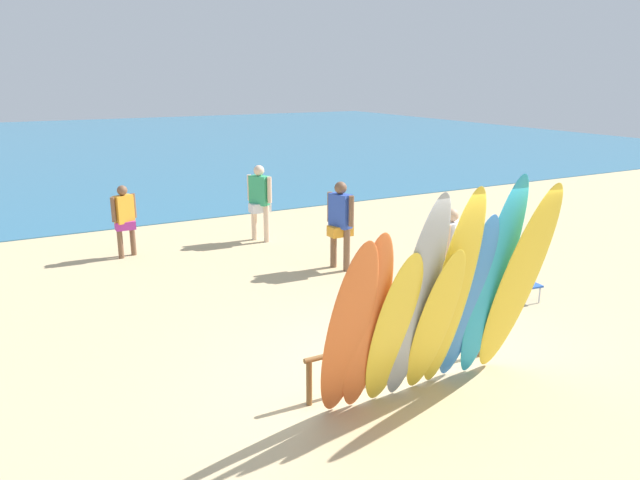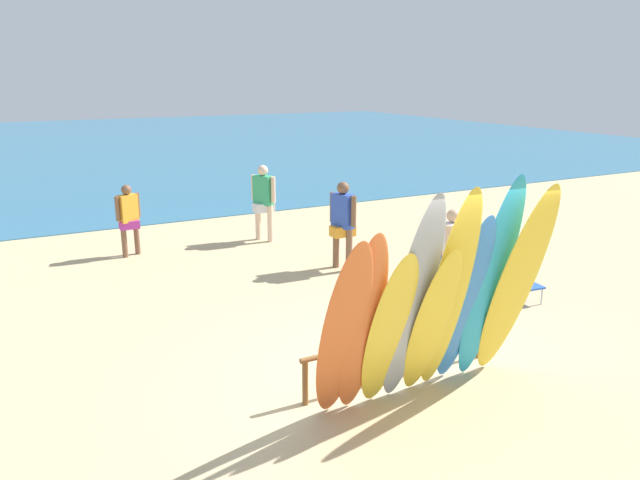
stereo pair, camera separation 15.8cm
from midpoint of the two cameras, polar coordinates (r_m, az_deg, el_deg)
The scene contains 18 objects.
ground at distance 20.30m, azimuth -15.47°, elevation 4.38°, with size 60.00×60.00×0.00m, color tan.
ocean_water at distance 35.50m, azimuth -20.97°, elevation 8.45°, with size 60.00×40.00×0.02m, color teal.
surfboard_rack at distance 7.60m, azimuth 8.16°, elevation -9.81°, with size 2.72×0.07×0.59m.
surfboard_orange_0 at distance 6.35m, azimuth 2.95°, elevation -8.76°, with size 0.55×0.06×2.26m, color orange.
surfboard_orange_1 at distance 6.47m, azimuth 4.70°, elevation -8.12°, with size 0.49×0.08×2.26m, color orange.
surfboard_yellow_2 at distance 6.69m, azimuth 7.25°, elevation -8.59°, with size 0.57×0.06×2.03m, color yellow.
surfboard_grey_3 at distance 6.66m, azimuth 9.44°, elevation -5.89°, with size 0.51×0.06×2.66m, color #999EA3.
surfboard_yellow_4 at distance 6.95m, azimuth 11.11°, elevation -7.83°, with size 0.48×0.06×2.06m, color yellow.
surfboard_yellow_5 at distance 6.98m, azimuth 12.78°, elevation -4.97°, with size 0.48×0.08×2.68m, color yellow.
surfboard_blue_6 at distance 7.29m, azimuth 14.17°, elevation -5.67°, with size 0.49×0.08×2.32m, color #337AD1.
surfboard_teal_7 at distance 7.35m, azimuth 16.41°, elevation -3.86°, with size 0.50×0.06×2.75m, color #289EC6.
surfboard_yellow_8 at distance 7.48m, azimuth 18.63°, elevation -4.02°, with size 0.55×0.08×2.74m, color yellow.
beachgoer_near_rack at distance 11.56m, azimuth 2.56°, elevation 1.96°, with size 0.45×0.63×1.73m.
beachgoer_midbeach at distance 13.67m, azimuth -5.05°, elevation 4.03°, with size 0.45×0.58×1.74m.
beachgoer_photographing at distance 10.09m, azimuth 12.79°, elevation -0.88°, with size 0.50×0.41×1.60m.
beachgoer_strolling at distance 13.06m, azimuth -17.37°, elevation 2.25°, with size 0.53×0.33×1.51m.
beach_chair_red at distance 10.71m, azimuth 18.66°, elevation -3.15°, with size 0.57×0.76×0.81m.
beach_chair_blue at distance 11.37m, azimuth 12.74°, elevation -1.63°, with size 0.56×0.75×0.81m.
Camera 2 is at (-4.01, -5.58, 3.68)m, focal length 33.76 mm.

